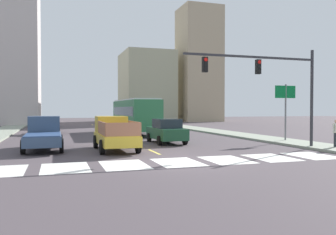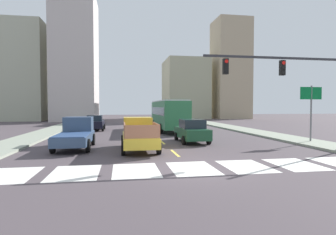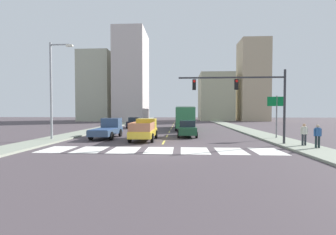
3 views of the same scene
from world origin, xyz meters
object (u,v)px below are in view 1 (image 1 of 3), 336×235
(sedan_near_right, at_px, (49,125))
(direction_sign_green, at_px, (285,100))
(sedan_far, at_px, (166,131))
(pickup_stakebed, at_px, (114,134))
(traffic_signal_gantry, at_px, (274,79))
(city_bus, at_px, (135,114))
(pickup_dark, at_px, (44,134))
(pedestrian_waiting, at_px, (336,131))

(sedan_near_right, height_order, direction_sign_green, direction_sign_green)
(direction_sign_green, bearing_deg, sedan_far, 167.60)
(sedan_far, bearing_deg, pickup_stakebed, -147.09)
(sedan_near_right, xyz_separation_m, traffic_signal_gantry, (12.90, -17.65, 3.32))
(sedan_far, bearing_deg, direction_sign_green, -13.72)
(city_bus, relative_size, sedan_near_right, 2.45)
(pickup_stakebed, relative_size, sedan_far, 1.18)
(sedan_far, relative_size, direction_sign_green, 1.05)
(traffic_signal_gantry, bearing_deg, pickup_stakebed, 161.72)
(pickup_dark, distance_m, sedan_far, 8.23)
(pickup_dark, bearing_deg, direction_sign_green, -1.43)
(pickup_dark, relative_size, sedan_near_right, 1.18)
(direction_sign_green, relative_size, pedestrian_waiting, 2.56)
(pedestrian_waiting, bearing_deg, sedan_far, 97.52)
(sedan_far, height_order, traffic_signal_gantry, traffic_signal_gantry)
(city_bus, relative_size, traffic_signal_gantry, 1.28)
(city_bus, bearing_deg, direction_sign_green, -54.15)
(pickup_dark, xyz_separation_m, sedan_far, (8.11, 1.38, -0.06))
(pickup_stakebed, relative_size, pedestrian_waiting, 3.17)
(sedan_far, distance_m, pedestrian_waiting, 10.85)
(pickup_stakebed, xyz_separation_m, city_bus, (4.03, 12.66, 1.02))
(sedan_far, bearing_deg, city_bus, 89.21)
(pickup_dark, xyz_separation_m, sedan_near_right, (0.04, 13.28, -0.06))
(city_bus, bearing_deg, traffic_signal_gantry, -72.80)
(city_bus, height_order, sedan_far, city_bus)
(pickup_stakebed, xyz_separation_m, pedestrian_waiting, (12.70, -3.83, 0.18))
(traffic_signal_gantry, bearing_deg, sedan_near_right, 126.15)
(city_bus, bearing_deg, pickup_stakebed, -107.93)
(pickup_dark, height_order, pedestrian_waiting, pickup_dark)
(traffic_signal_gantry, relative_size, direction_sign_green, 2.01)
(pickup_dark, xyz_separation_m, traffic_signal_gantry, (12.94, -4.37, 3.26))
(pickup_dark, relative_size, direction_sign_green, 1.24)
(pickup_dark, bearing_deg, pickup_stakebed, -19.33)
(city_bus, relative_size, sedan_far, 2.45)
(pickup_stakebed, relative_size, pickup_dark, 1.00)
(pedestrian_waiting, bearing_deg, traffic_signal_gantry, 122.07)
(sedan_near_right, bearing_deg, city_bus, -15.09)
(sedan_near_right, xyz_separation_m, direction_sign_green, (16.54, -13.76, 2.17))
(traffic_signal_gantry, height_order, direction_sign_green, traffic_signal_gantry)
(pickup_dark, relative_size, city_bus, 0.48)
(city_bus, distance_m, traffic_signal_gantry, 16.53)
(traffic_signal_gantry, height_order, pedestrian_waiting, traffic_signal_gantry)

